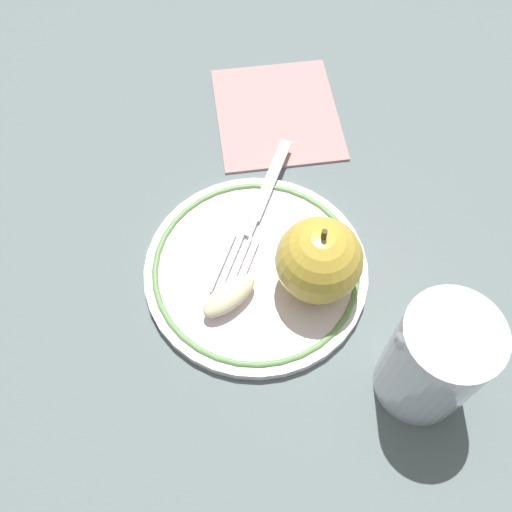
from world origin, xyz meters
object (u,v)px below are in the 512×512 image
apple_red_whole (319,260)px  napkin_folded (277,113)px  plate (256,270)px  apple_slice_front (229,296)px  fork (259,208)px  drinking_glass (434,361)px

apple_red_whole → napkin_folded: bearing=-5.0°
plate → apple_red_whole: bearing=-118.4°
plate → apple_red_whole: size_ratio=2.44×
napkin_folded → apple_slice_front: bearing=155.5°
plate → napkin_folded: 0.21m
apple_red_whole → napkin_folded: 0.23m
apple_slice_front → napkin_folded: (0.22, -0.10, -0.02)m
apple_red_whole → apple_slice_front: 0.09m
apple_slice_front → plate: bearing=-166.1°
apple_red_whole → fork: size_ratio=0.50×
apple_red_whole → fork: apple_red_whole is taller
napkin_folded → plate: bearing=160.3°
fork → drinking_glass: (-0.20, -0.09, 0.04)m
plate → napkin_folded: (0.19, -0.07, -0.00)m
apple_red_whole → apple_slice_front: bearing=91.0°
apple_slice_front → drinking_glass: 0.18m
fork → drinking_glass: size_ratio=1.48×
apple_slice_front → drinking_glass: size_ratio=0.49×
apple_red_whole → napkin_folded: (0.22, -0.02, -0.05)m
plate → napkin_folded: plate is taller
apple_red_whole → drinking_glass: (-0.11, -0.06, 0.01)m
apple_red_whole → fork: 0.10m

